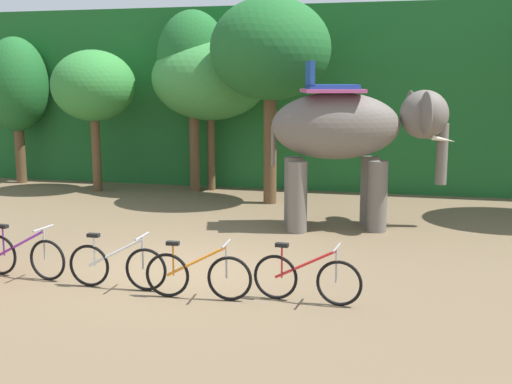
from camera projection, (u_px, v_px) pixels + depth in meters
ground_plane at (180, 269)px, 11.84m from camera, size 80.00×80.00×0.00m
foliage_hedge at (300, 96)px, 22.84m from camera, size 36.00×6.00×5.58m
tree_center_left at (16, 85)px, 21.25m from camera, size 2.03×2.03×4.73m
tree_center at (94, 86)px, 19.62m from camera, size 2.50×2.50×4.25m
tree_far_left at (193, 60)px, 19.52m from camera, size 2.14×2.14×5.41m
tree_right at (210, 79)px, 19.77m from camera, size 3.51×3.51×4.65m
tree_far_right at (270, 50)px, 17.48m from camera, size 3.23×3.23×5.55m
elephant at (351, 132)px, 14.79m from camera, size 4.24×2.64×3.78m
bike_purple at (23, 256)px, 11.31m from camera, size 1.71×0.52×0.92m
bike_white at (117, 266)px, 10.70m from camera, size 1.71×0.52×0.92m
bike_orange at (198, 275)px, 10.19m from camera, size 1.71×0.52×0.92m
bike_red at (307, 278)px, 10.03m from camera, size 1.71×0.52×0.92m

